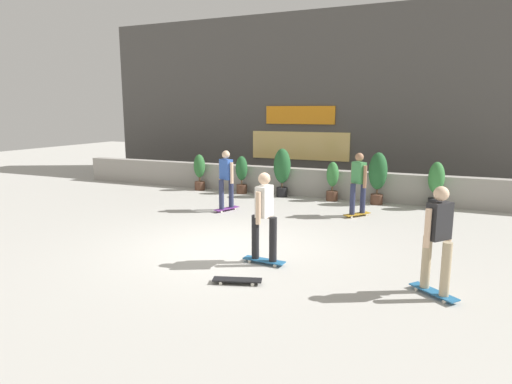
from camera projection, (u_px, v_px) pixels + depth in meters
name	position (u px, v px, depth m)	size (l,w,h in m)	color
ground_plane	(227.00, 247.00, 9.14)	(48.00, 48.00, 0.00)	#B2AFA8
planter_wall	(310.00, 183.00, 14.47)	(18.00, 0.40, 0.90)	gray
building_backdrop	(340.00, 98.00, 17.58)	(20.00, 2.08, 6.50)	#4C4947
potted_plant_0	(199.00, 171.00, 15.54)	(0.40, 0.40, 1.26)	brown
potted_plant_1	(242.00, 173.00, 14.90)	(0.40, 0.40, 1.27)	brown
potted_plant_2	(282.00, 169.00, 14.30)	(0.55, 0.55, 1.57)	black
potted_plant_3	(332.00, 180.00, 13.70)	(0.37, 0.37, 1.22)	brown
potted_plant_4	(378.00, 174.00, 13.12)	(0.54, 0.54, 1.56)	brown
potted_plant_5	(436.00, 183.00, 12.52)	(0.44, 0.44, 1.35)	black
skater_by_wall_right	(264.00, 214.00, 7.96)	(0.81, 0.56, 1.70)	#266699
skater_by_wall_left	(438.00, 236.00, 6.55)	(0.75, 0.66, 1.70)	#266699
skater_foreground	(226.00, 178.00, 12.25)	(0.53, 0.82, 1.70)	#72338C
skater_far_left	(358.00, 182.00, 11.58)	(0.64, 0.76, 1.70)	#BF8C26
skateboard_near_camera	(237.00, 280.00, 7.19)	(0.82, 0.43, 0.08)	black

